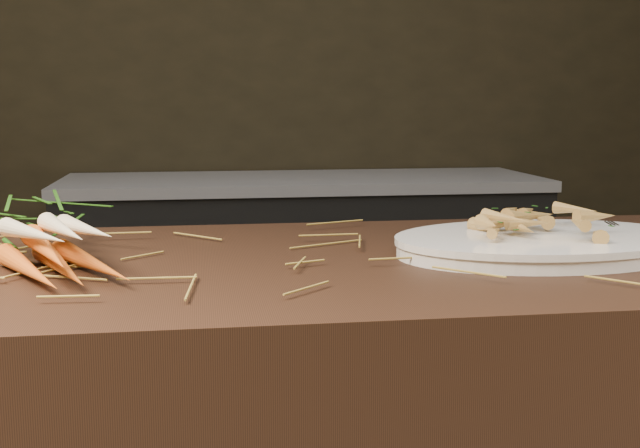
{
  "coord_description": "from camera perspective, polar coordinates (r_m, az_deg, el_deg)",
  "views": [
    {
      "loc": [
        -0.1,
        -0.86,
        1.14
      ],
      "look_at": [
        0.07,
        0.25,
        0.96
      ],
      "focal_mm": 45.0,
      "sensor_mm": 36.0,
      "label": 1
    }
  ],
  "objects": [
    {
      "name": "back_counter",
      "position": [
        3.15,
        -1.21,
        -4.25
      ],
      "size": [
        1.82,
        0.62,
        0.84
      ],
      "color": "black",
      "rests_on": "ground"
    },
    {
      "name": "straw_bedding",
      "position": [
        1.19,
        -3.84,
        -2.13
      ],
      "size": [
        1.4,
        0.6,
        0.02
      ],
      "primitive_type": null,
      "color": "olive",
      "rests_on": "main_counter"
    },
    {
      "name": "root_veg_bunch",
      "position": [
        1.24,
        -19.39,
        -0.59
      ],
      "size": [
        0.3,
        0.47,
        0.09
      ],
      "rotation": [
        0.0,
        0.0,
        0.38
      ],
      "color": "orange",
      "rests_on": "main_counter"
    },
    {
      "name": "serving_platter",
      "position": [
        1.28,
        15.53,
        -1.51
      ],
      "size": [
        0.49,
        0.35,
        0.02
      ],
      "primitive_type": null,
      "rotation": [
        0.0,
        0.0,
        0.09
      ],
      "color": "white",
      "rests_on": "main_counter"
    },
    {
      "name": "roasted_veg_heap",
      "position": [
        1.27,
        15.6,
        0.17
      ],
      "size": [
        0.24,
        0.18,
        0.05
      ],
      "primitive_type": null,
      "rotation": [
        0.0,
        0.0,
        0.09
      ],
      "color": "#A3703A",
      "rests_on": "serving_platter"
    }
  ]
}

